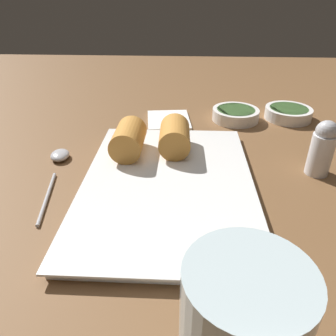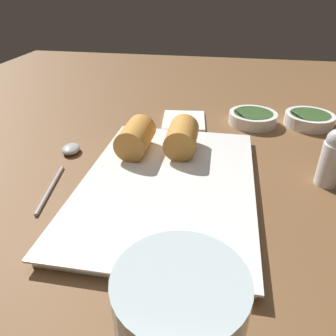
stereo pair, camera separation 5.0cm
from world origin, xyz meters
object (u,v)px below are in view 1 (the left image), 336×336
object	(u,v)px
dipping_bowl_far	(288,113)
napkin	(171,120)
dipping_bowl_near	(236,114)
spoon	(58,161)
salt_shaker	(322,148)
serving_plate	(168,184)

from	to	relation	value
dipping_bowl_far	napkin	distance (cm)	25.30
dipping_bowl_near	dipping_bowl_far	world-z (taller)	same
spoon	salt_shaker	xyz separation A→B (cm)	(0.85, 41.22, 3.74)
serving_plate	dipping_bowl_near	distance (cm)	29.85
salt_shaker	dipping_bowl_near	bearing A→B (deg)	-155.13
dipping_bowl_near	salt_shaker	size ratio (longest dim) A/B	1.12
dipping_bowl_far	dipping_bowl_near	bearing A→B (deg)	-83.54
dipping_bowl_near	serving_plate	bearing A→B (deg)	-25.92
serving_plate	dipping_bowl_near	world-z (taller)	dipping_bowl_near
serving_plate	salt_shaker	world-z (taller)	salt_shaker
dipping_bowl_near	salt_shaker	xyz separation A→B (cm)	(21.33, 9.88, 3.06)
dipping_bowl_near	dipping_bowl_far	xyz separation A→B (cm)	(-1.29, 11.37, 0.00)
napkin	salt_shaker	xyz separation A→B (cm)	(19.74, 23.63, 4.06)
napkin	salt_shaker	bearing A→B (deg)	50.12
dipping_bowl_near	salt_shaker	distance (cm)	23.70
dipping_bowl_far	napkin	world-z (taller)	dipping_bowl_far
dipping_bowl_far	salt_shaker	world-z (taller)	salt_shaker
serving_plate	salt_shaker	distance (cm)	23.86
dipping_bowl_near	napkin	size ratio (longest dim) A/B	0.88
dipping_bowl_near	dipping_bowl_far	distance (cm)	11.45
spoon	dipping_bowl_far	bearing A→B (deg)	117.01
salt_shaker	spoon	bearing A→B (deg)	-91.18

